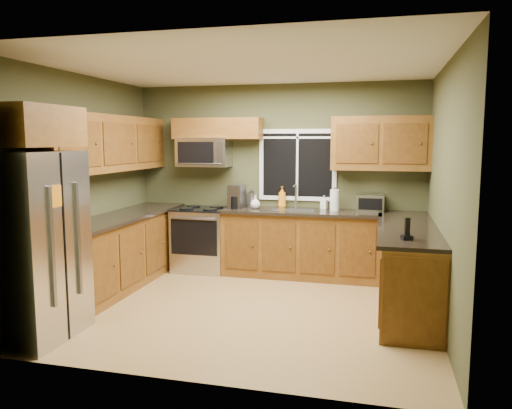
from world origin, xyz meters
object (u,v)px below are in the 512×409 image
at_px(refrigerator, 32,246).
at_px(toaster_oven, 370,203).
at_px(soap_bottle_b, 324,202).
at_px(range, 202,239).
at_px(soap_bottle_a, 282,197).
at_px(soap_bottle_c, 255,202).
at_px(coffee_maker, 237,197).
at_px(kettle, 252,199).
at_px(cordless_phone, 407,233).
at_px(microwave, 204,152).
at_px(paper_towel_roll, 335,200).

relative_size(refrigerator, toaster_oven, 4.84).
relative_size(toaster_oven, soap_bottle_b, 1.97).
relative_size(range, toaster_oven, 2.52).
xyz_separation_m(soap_bottle_a, soap_bottle_c, (-0.35, -0.20, -0.06)).
bearing_deg(soap_bottle_a, coffee_maker, -160.67).
bearing_deg(soap_bottle_c, kettle, 122.33).
xyz_separation_m(soap_bottle_c, cordless_phone, (1.98, -1.81, -0.02)).
xyz_separation_m(range, microwave, (-0.00, 0.14, 1.26)).
distance_m(refrigerator, soap_bottle_a, 3.52).
bearing_deg(kettle, soap_bottle_a, 6.46).
xyz_separation_m(refrigerator, soap_bottle_a, (1.84, 3.00, 0.19)).
bearing_deg(paper_towel_roll, coffee_maker, -177.14).
bearing_deg(range, soap_bottle_c, 2.18).
height_order(range, kettle, kettle).
bearing_deg(refrigerator, range, 76.03).
bearing_deg(soap_bottle_a, soap_bottle_b, 0.00).
height_order(coffee_maker, kettle, coffee_maker).
relative_size(kettle, soap_bottle_a, 0.84).
distance_m(coffee_maker, kettle, 0.25).
xyz_separation_m(microwave, paper_towel_roll, (1.91, -0.05, -0.64)).
bearing_deg(toaster_oven, refrigerator, -136.55).
height_order(kettle, paper_towel_roll, paper_towel_roll).
distance_m(microwave, kettle, 0.98).
relative_size(microwave, kettle, 2.97).
bearing_deg(soap_bottle_c, refrigerator, -118.00).
relative_size(kettle, soap_bottle_c, 1.43).
bearing_deg(range, kettle, 14.35).
xyz_separation_m(refrigerator, microwave, (0.69, 2.91, 0.83)).
bearing_deg(microwave, kettle, 3.59).
bearing_deg(coffee_maker, range, -178.55).
height_order(kettle, soap_bottle_a, soap_bottle_a).
height_order(microwave, coffee_maker, microwave).
distance_m(kettle, soap_bottle_a, 0.45).
relative_size(toaster_oven, soap_bottle_c, 2.08).
bearing_deg(microwave, range, -89.98).
xyz_separation_m(refrigerator, soap_bottle_c, (1.49, 2.80, 0.13)).
bearing_deg(soap_bottle_a, paper_towel_roll, -10.99).
bearing_deg(refrigerator, soap_bottle_c, 62.00).
bearing_deg(kettle, cordless_phone, -43.37).
relative_size(refrigerator, soap_bottle_c, 10.08).
bearing_deg(kettle, paper_towel_roll, -4.65).
distance_m(range, kettle, 0.94).
bearing_deg(soap_bottle_c, soap_bottle_b, 11.89).
height_order(range, toaster_oven, toaster_oven).
relative_size(microwave, soap_bottle_c, 4.26).
relative_size(refrigerator, soap_bottle_b, 9.53).
relative_size(toaster_oven, coffee_maker, 1.13).
relative_size(microwave, cordless_phone, 3.51).
relative_size(kettle, soap_bottle_b, 1.35).
bearing_deg(refrigerator, soap_bottle_a, 58.53).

